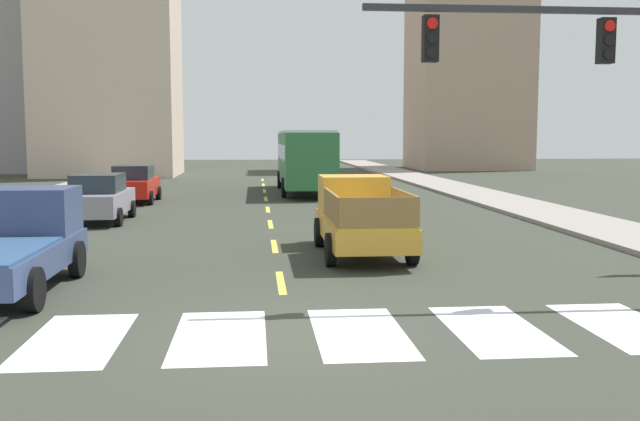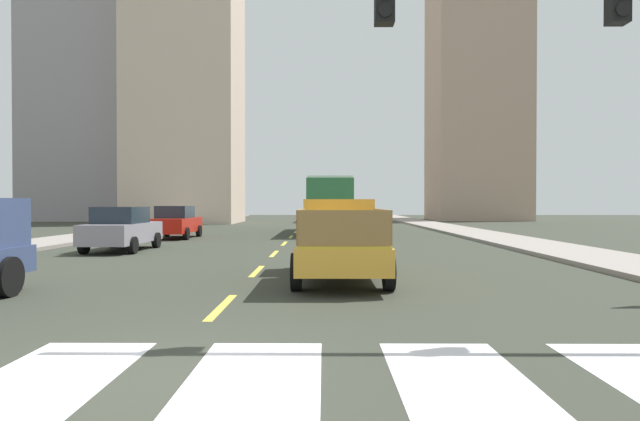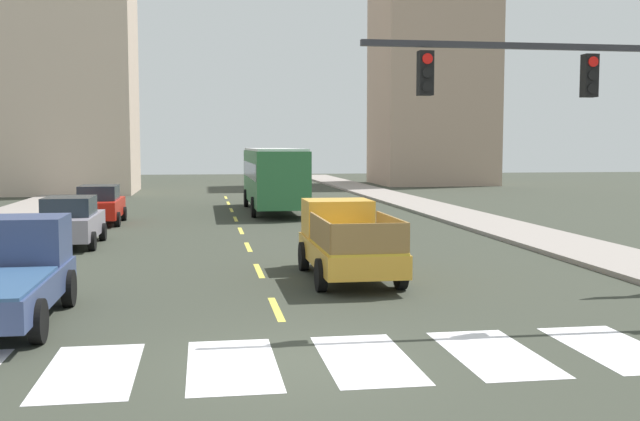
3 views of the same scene
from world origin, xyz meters
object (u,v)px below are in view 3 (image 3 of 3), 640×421
at_px(pickup_dark, 8,274).
at_px(sedan_near_left, 100,205).
at_px(pickup_stakebed, 346,241).
at_px(sedan_near_right, 70,221).
at_px(traffic_signal_gantry, 639,110).
at_px(city_bus, 273,175).

relative_size(pickup_dark, sedan_near_left, 1.18).
bearing_deg(sedan_near_left, pickup_stakebed, -60.55).
height_order(pickup_stakebed, sedan_near_left, pickup_stakebed).
bearing_deg(sedan_near_right, pickup_dark, -86.30).
relative_size(sedan_near_right, traffic_signal_gantry, 0.52).
height_order(city_bus, sedan_near_right, city_bus).
height_order(pickup_dark, sedan_near_left, pickup_dark).
distance_m(sedan_near_right, traffic_signal_gantry, 18.81).
relative_size(city_bus, traffic_signal_gantry, 1.28).
height_order(city_bus, sedan_near_left, city_bus).
distance_m(pickup_dark, sedan_near_right, 11.33).
height_order(pickup_dark, sedan_near_right, pickup_dark).
relative_size(pickup_dark, traffic_signal_gantry, 0.61).
relative_size(city_bus, sedan_near_right, 2.45).
distance_m(pickup_stakebed, city_bus, 19.90).
bearing_deg(pickup_stakebed, sedan_near_right, 135.66).
distance_m(pickup_stakebed, sedan_near_right, 11.13).
bearing_deg(sedan_near_right, sedan_near_left, 90.23).
bearing_deg(city_bus, pickup_dark, -108.66).
relative_size(pickup_stakebed, sedan_near_right, 1.18).
xyz_separation_m(pickup_stakebed, city_bus, (-0.07, 19.88, 1.02)).
height_order(sedan_near_right, sedan_near_left, same).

